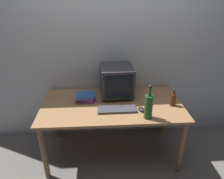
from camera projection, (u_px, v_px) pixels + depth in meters
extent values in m
plane|color=slate|center=(112.00, 151.00, 2.68)|extent=(6.00, 6.00, 0.00)
cube|color=silver|center=(110.00, 46.00, 2.56)|extent=(4.00, 0.08, 2.50)
cube|color=#9E7047|center=(112.00, 105.00, 2.37)|extent=(1.59, 0.83, 0.03)
cylinder|color=brown|center=(44.00, 153.00, 2.17)|extent=(0.06, 0.06, 0.68)
cylinder|color=brown|center=(182.00, 147.00, 2.25)|extent=(0.06, 0.06, 0.68)
cylinder|color=brown|center=(56.00, 116.00, 2.81)|extent=(0.06, 0.06, 0.68)
cylinder|color=brown|center=(163.00, 112.00, 2.89)|extent=(0.06, 0.06, 0.68)
cube|color=#333338|center=(116.00, 94.00, 2.55)|extent=(0.29, 0.25, 0.03)
cube|color=#333338|center=(117.00, 80.00, 2.47)|extent=(0.40, 0.40, 0.34)
cube|color=black|center=(119.00, 87.00, 2.30)|extent=(0.31, 0.02, 0.27)
cube|color=#3F3F47|center=(117.00, 109.00, 2.23)|extent=(0.42, 0.16, 0.02)
ellipsoid|color=black|center=(141.00, 109.00, 2.22)|extent=(0.09, 0.11, 0.04)
cylinder|color=#1E4C23|center=(148.00, 107.00, 2.06)|extent=(0.08, 0.08, 0.25)
cylinder|color=#1E4C23|center=(150.00, 92.00, 1.98)|extent=(0.03, 0.03, 0.09)
sphere|color=#262626|center=(150.00, 87.00, 1.96)|extent=(0.04, 0.04, 0.04)
cylinder|color=#472314|center=(173.00, 100.00, 2.30)|extent=(0.06, 0.06, 0.14)
cylinder|color=#472314|center=(174.00, 93.00, 2.26)|extent=(0.02, 0.02, 0.05)
sphere|color=#262626|center=(175.00, 90.00, 2.25)|extent=(0.03, 0.03, 0.03)
cube|color=#843893|center=(86.00, 100.00, 2.42)|extent=(0.23, 0.16, 0.03)
cube|color=#843893|center=(86.00, 98.00, 2.40)|extent=(0.21, 0.15, 0.03)
cube|color=#28569E|center=(85.00, 95.00, 2.39)|extent=(0.24, 0.18, 0.04)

